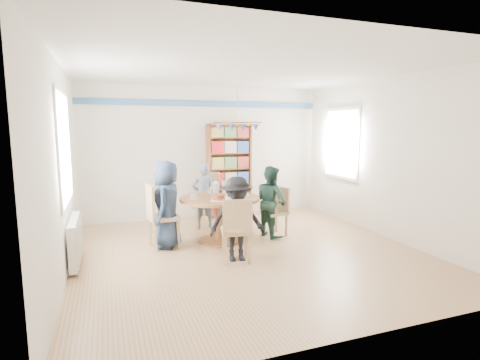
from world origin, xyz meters
name	(u,v)px	position (x,y,z in m)	size (l,w,h in m)	color
ground	(249,252)	(0.00, 0.00, 0.00)	(5.00, 5.00, 0.00)	tan
room_shell	(216,141)	(-0.26, 0.87, 1.65)	(5.00, 5.00, 5.00)	white
radiator	(75,240)	(-2.42, 0.30, 0.35)	(0.12, 1.00, 0.60)	silver
dining_table	(220,208)	(-0.26, 0.66, 0.56)	(1.30, 1.30, 0.75)	brown
chair_left	(158,213)	(-1.25, 0.69, 0.55)	(0.49, 0.49, 1.00)	#D5B383
chair_right	(278,209)	(0.80, 0.70, 0.46)	(0.44, 0.44, 0.84)	#D5B383
chair_far	(208,197)	(-0.20, 1.67, 0.57)	(0.58, 0.58, 1.03)	#D5B383
chair_near	(237,227)	(-0.31, -0.34, 0.50)	(0.48, 0.48, 0.91)	#D5B383
person_left	(167,204)	(-1.11, 0.67, 0.68)	(0.67, 0.44, 1.37)	#1B273B
person_right	(271,201)	(0.67, 0.69, 0.61)	(0.59, 0.46, 1.22)	#1B362C
person_far	(203,196)	(-0.30, 1.59, 0.61)	(0.45, 0.29, 1.23)	gray
person_near	(237,219)	(-0.28, -0.26, 0.60)	(0.77, 0.44, 1.20)	black
bookshelf	(229,171)	(0.45, 2.34, 0.95)	(0.92, 0.28, 1.93)	brown
tableware	(218,193)	(-0.28, 0.69, 0.81)	(1.03, 1.03, 0.27)	white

